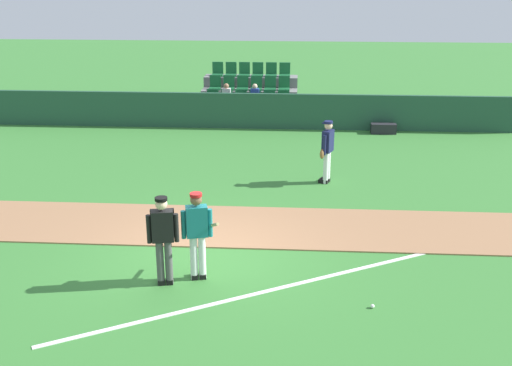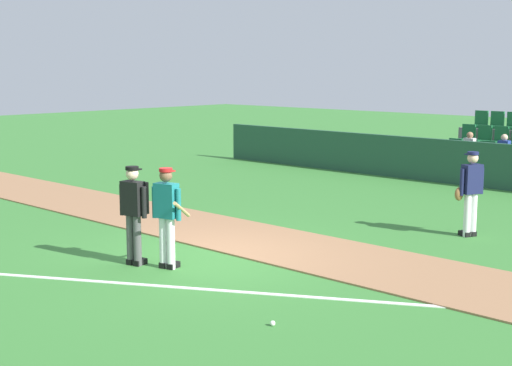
{
  "view_description": "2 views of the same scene",
  "coord_description": "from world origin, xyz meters",
  "px_view_note": "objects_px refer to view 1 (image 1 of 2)",
  "views": [
    {
      "loc": [
        1.86,
        -11.49,
        5.67
      ],
      "look_at": [
        1.03,
        1.13,
        1.24
      ],
      "focal_mm": 43.14,
      "sensor_mm": 36.0,
      "label": 1
    },
    {
      "loc": [
        9.52,
        -8.9,
        3.45
      ],
      "look_at": [
        0.23,
        1.08,
        1.28
      ],
      "focal_mm": 51.03,
      "sensor_mm": 36.0,
      "label": 2
    }
  ],
  "objects_px": {
    "umpire_home_plate": "(163,235)",
    "runner_navy_jersey": "(327,150)",
    "baseball": "(372,306)",
    "batter_teal_jersey": "(197,233)",
    "equipment_bag": "(383,129)"
  },
  "relations": [
    {
      "from": "batter_teal_jersey",
      "to": "baseball",
      "type": "height_order",
      "value": "batter_teal_jersey"
    },
    {
      "from": "batter_teal_jersey",
      "to": "runner_navy_jersey",
      "type": "xyz_separation_m",
      "value": [
        2.68,
        5.81,
        -0.01
      ]
    },
    {
      "from": "equipment_bag",
      "to": "baseball",
      "type": "bearing_deg",
      "value": -98.15
    },
    {
      "from": "umpire_home_plate",
      "to": "equipment_bag",
      "type": "height_order",
      "value": "umpire_home_plate"
    },
    {
      "from": "runner_navy_jersey",
      "to": "baseball",
      "type": "height_order",
      "value": "runner_navy_jersey"
    },
    {
      "from": "umpire_home_plate",
      "to": "runner_navy_jersey",
      "type": "xyz_separation_m",
      "value": [
        3.29,
        6.06,
        -0.04
      ]
    },
    {
      "from": "baseball",
      "to": "runner_navy_jersey",
      "type": "bearing_deg",
      "value": 94.63
    },
    {
      "from": "batter_teal_jersey",
      "to": "baseball",
      "type": "bearing_deg",
      "value": -15.42
    },
    {
      "from": "baseball",
      "to": "batter_teal_jersey",
      "type": "bearing_deg",
      "value": 164.58
    },
    {
      "from": "batter_teal_jersey",
      "to": "runner_navy_jersey",
      "type": "bearing_deg",
      "value": 65.24
    },
    {
      "from": "runner_navy_jersey",
      "to": "equipment_bag",
      "type": "relative_size",
      "value": 1.96
    },
    {
      "from": "umpire_home_plate",
      "to": "runner_navy_jersey",
      "type": "bearing_deg",
      "value": 61.53
    },
    {
      "from": "runner_navy_jersey",
      "to": "baseball",
      "type": "distance_m",
      "value": 6.79
    },
    {
      "from": "baseball",
      "to": "equipment_bag",
      "type": "distance_m",
      "value": 12.41
    },
    {
      "from": "umpire_home_plate",
      "to": "runner_navy_jersey",
      "type": "relative_size",
      "value": 1.0
    }
  ]
}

